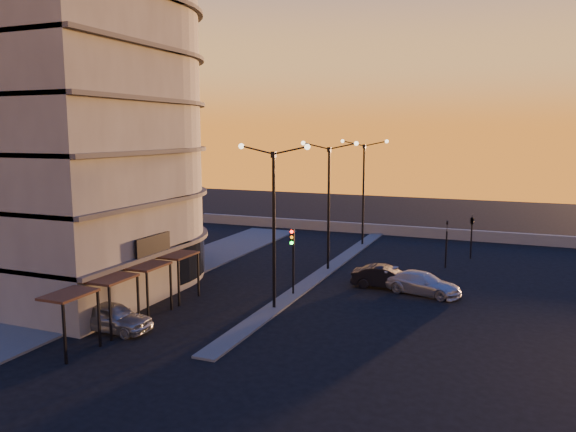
# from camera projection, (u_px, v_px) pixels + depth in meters

# --- Properties ---
(ground) EXTENTS (120.00, 120.00, 0.00)m
(ground) POSITION_uv_depth(u_px,v_px,m) (274.00, 309.00, 32.47)
(ground) COLOR black
(ground) RESTS_ON ground
(sidewalk_west) EXTENTS (5.00, 40.00, 0.12)m
(sidewalk_west) POSITION_uv_depth(u_px,v_px,m) (162.00, 275.00, 40.04)
(sidewalk_west) COLOR #50504D
(sidewalk_west) RESTS_ON ground
(median) EXTENTS (1.20, 36.00, 0.12)m
(median) POSITION_uv_depth(u_px,v_px,m) (328.00, 269.00, 41.62)
(median) COLOR #50504D
(median) RESTS_ON ground
(parapet) EXTENTS (44.00, 0.50, 1.00)m
(parapet) POSITION_uv_depth(u_px,v_px,m) (398.00, 231.00, 55.46)
(parapet) COLOR slate
(parapet) RESTS_ON ground
(building) EXTENTS (14.35, 17.08, 25.00)m
(building) POSITION_uv_depth(u_px,v_px,m) (74.00, 104.00, 35.95)
(building) COLOR slate
(building) RESTS_ON ground
(streetlamp_near) EXTENTS (4.32, 0.32, 9.51)m
(streetlamp_near) POSITION_uv_depth(u_px,v_px,m) (274.00, 214.00, 31.64)
(streetlamp_near) COLOR black
(streetlamp_near) RESTS_ON ground
(streetlamp_mid) EXTENTS (4.32, 0.32, 9.51)m
(streetlamp_mid) POSITION_uv_depth(u_px,v_px,m) (329.00, 195.00, 40.80)
(streetlamp_mid) COLOR black
(streetlamp_mid) RESTS_ON ground
(streetlamp_far) EXTENTS (4.32, 0.32, 9.51)m
(streetlamp_far) POSITION_uv_depth(u_px,v_px,m) (364.00, 184.00, 49.96)
(streetlamp_far) COLOR black
(streetlamp_far) RESTS_ON ground
(traffic_light_main) EXTENTS (0.28, 0.44, 4.25)m
(traffic_light_main) POSITION_uv_depth(u_px,v_px,m) (292.00, 251.00, 34.67)
(traffic_light_main) COLOR black
(traffic_light_main) RESTS_ON ground
(signal_east_a) EXTENTS (0.13, 0.16, 3.60)m
(signal_east_a) POSITION_uv_depth(u_px,v_px,m) (446.00, 243.00, 42.02)
(signal_east_a) COLOR black
(signal_east_a) RESTS_ON ground
(signal_east_b) EXTENTS (0.42, 1.99, 3.60)m
(signal_east_b) POSITION_uv_depth(u_px,v_px,m) (472.00, 221.00, 44.95)
(signal_east_b) COLOR black
(signal_east_b) RESTS_ON ground
(car_hatchback) EXTENTS (4.39, 1.77, 1.50)m
(car_hatchback) POSITION_uv_depth(u_px,v_px,m) (111.00, 317.00, 28.82)
(car_hatchback) COLOR #979B9E
(car_hatchback) RESTS_ON ground
(car_sedan) EXTENTS (4.48, 1.80, 1.45)m
(car_sedan) POSITION_uv_depth(u_px,v_px,m) (386.00, 277.00, 36.77)
(car_sedan) COLOR black
(car_sedan) RESTS_ON ground
(car_wagon) EXTENTS (5.13, 3.07, 1.39)m
(car_wagon) POSITION_uv_depth(u_px,v_px,m) (423.00, 283.00, 35.36)
(car_wagon) COLOR #B5B7BD
(car_wagon) RESTS_ON ground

